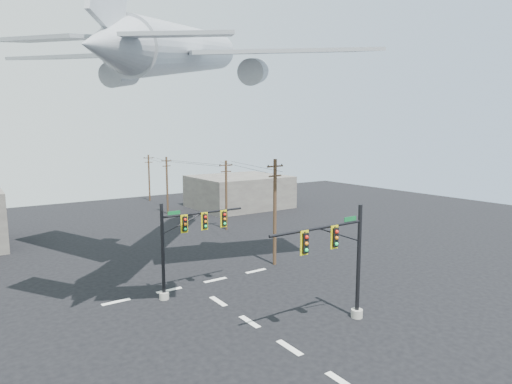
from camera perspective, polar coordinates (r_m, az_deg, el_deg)
ground at (r=25.34m, az=4.49°, el=-20.00°), size 120.00×120.00×0.00m
lane_markings at (r=29.25m, az=-2.37°, el=-15.98°), size 14.00×21.20×0.01m
signal_mast_near at (r=27.08m, az=11.41°, el=-9.12°), size 7.44×0.81×7.41m
signal_mast_far at (r=31.69m, az=-9.52°, el=-6.65°), size 6.91×0.77×6.96m
utility_pole_a at (r=38.15m, az=2.53°, el=-2.44°), size 1.91×0.41×9.56m
utility_pole_b at (r=52.20m, az=-3.99°, el=-0.24°), size 1.72×0.32×8.52m
utility_pole_c at (r=63.72m, az=-11.77°, el=1.03°), size 1.69×0.51×8.38m
utility_pole_d at (r=76.79m, az=-14.07°, el=1.98°), size 1.58×0.74×8.05m
power_lines at (r=56.69m, az=-8.22°, el=3.90°), size 5.65×41.69×0.81m
airliner at (r=37.87m, az=-9.36°, el=18.08°), size 27.29×28.42×8.98m
building_right at (r=68.44m, az=-2.28°, el=0.06°), size 14.00×12.00×5.00m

